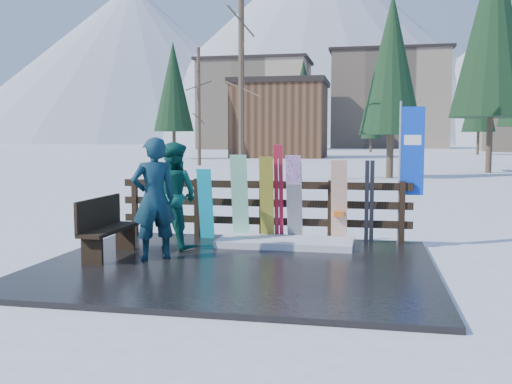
% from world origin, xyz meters
% --- Properties ---
extents(ground, '(700.00, 700.00, 0.00)m').
position_xyz_m(ground, '(0.00, 0.00, 0.00)').
color(ground, white).
rests_on(ground, ground).
extents(deck, '(6.00, 5.00, 0.08)m').
position_xyz_m(deck, '(0.00, 0.00, 0.04)').
color(deck, black).
rests_on(deck, ground).
extents(fence, '(5.60, 0.10, 1.15)m').
position_xyz_m(fence, '(0.00, 2.20, 0.74)').
color(fence, black).
rests_on(fence, deck).
extents(snow_patch, '(2.41, 1.00, 0.12)m').
position_xyz_m(snow_patch, '(0.54, 1.60, 0.14)').
color(snow_patch, white).
rests_on(snow_patch, deck).
extents(bench, '(0.41, 1.50, 0.97)m').
position_xyz_m(bench, '(-2.20, 0.07, 0.60)').
color(bench, black).
rests_on(bench, deck).
extents(snowboard_0, '(0.28, 0.27, 1.36)m').
position_xyz_m(snowboard_0, '(-1.06, 1.98, 0.76)').
color(snowboard_0, '#11BFDB').
rests_on(snowboard_0, deck).
extents(snowboard_1, '(0.31, 0.31, 1.63)m').
position_xyz_m(snowboard_1, '(-0.39, 1.98, 0.89)').
color(snowboard_1, white).
rests_on(snowboard_1, deck).
extents(snowboard_2, '(0.26, 0.24, 1.60)m').
position_xyz_m(snowboard_2, '(0.13, 1.98, 0.88)').
color(snowboard_2, yellow).
rests_on(snowboard_2, deck).
extents(snowboard_3, '(0.28, 0.40, 1.62)m').
position_xyz_m(snowboard_3, '(0.64, 1.98, 0.89)').
color(snowboard_3, white).
rests_on(snowboard_3, deck).
extents(snowboard_4, '(0.28, 0.31, 1.50)m').
position_xyz_m(snowboard_4, '(0.65, 1.98, 0.83)').
color(snowboard_4, black).
rests_on(snowboard_4, deck).
extents(snowboard_5, '(0.29, 0.36, 1.54)m').
position_xyz_m(snowboard_5, '(1.47, 1.98, 0.85)').
color(snowboard_5, white).
rests_on(snowboard_5, deck).
extents(ski_pair_a, '(0.16, 0.22, 1.82)m').
position_xyz_m(ski_pair_a, '(0.34, 2.05, 0.99)').
color(ski_pair_a, '#AA142B').
rests_on(ski_pair_a, deck).
extents(ski_pair_b, '(0.17, 0.22, 1.54)m').
position_xyz_m(ski_pair_b, '(2.01, 2.05, 0.85)').
color(ski_pair_b, black).
rests_on(ski_pair_b, deck).
extents(rental_flag, '(0.45, 0.04, 2.60)m').
position_xyz_m(rental_flag, '(2.71, 2.25, 1.69)').
color(rental_flag, silver).
rests_on(rental_flag, deck).
extents(person_front, '(0.85, 0.79, 1.94)m').
position_xyz_m(person_front, '(-1.34, 0.05, 1.05)').
color(person_front, '#14464E').
rests_on(person_front, deck).
extents(person_back, '(1.10, 0.99, 1.86)m').
position_xyz_m(person_back, '(-1.35, 1.02, 1.01)').
color(person_back, '#115A4B').
rests_on(person_back, deck).
extents(resort_buildings, '(73.00, 87.60, 22.60)m').
position_xyz_m(resort_buildings, '(1.03, 115.41, 9.81)').
color(resort_buildings, tan).
rests_on(resort_buildings, ground).
extents(trees, '(42.20, 68.70, 13.32)m').
position_xyz_m(trees, '(4.34, 48.17, 5.86)').
color(trees, '#382B1E').
rests_on(trees, ground).
extents(mountains, '(520.00, 260.00, 120.00)m').
position_xyz_m(mountains, '(-10.50, 328.41, 50.20)').
color(mountains, white).
rests_on(mountains, ground).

